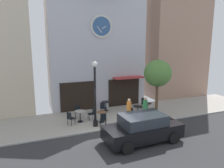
{
  "coord_description": "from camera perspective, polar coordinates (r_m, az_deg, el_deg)",
  "views": [
    {
      "loc": [
        -4.98,
        -12.12,
        5.53
      ],
      "look_at": [
        0.74,
        2.28,
        2.42
      ],
      "focal_mm": 35.4,
      "sensor_mm": 36.0,
      "label": 1
    }
  ],
  "objects": [
    {
      "name": "ground_plane",
      "position": [
        13.62,
        1.81,
        -12.71
      ],
      "size": [
        26.42,
        10.58,
        0.13
      ],
      "color": "#9E998E"
    },
    {
      "name": "cafe_chair_by_entrance",
      "position": [
        16.78,
        -2.33,
        -6.0
      ],
      "size": [
        0.57,
        0.57,
        0.9
      ],
      "color": "black",
      "rests_on": "ground_plane"
    },
    {
      "name": "cafe_table_center_left",
      "position": [
        17.41,
        9.14,
        -5.67
      ],
      "size": [
        0.62,
        0.62,
        0.72
      ],
      "color": "black",
      "rests_on": "ground_plane"
    },
    {
      "name": "cafe_chair_curbside",
      "position": [
        14.88,
        -10.74,
        -8.49
      ],
      "size": [
        0.55,
        0.55,
        0.9
      ],
      "color": "black",
      "rests_on": "ground_plane"
    },
    {
      "name": "cafe_table_near_door",
      "position": [
        17.51,
        -1.63,
        -5.3
      ],
      "size": [
        0.67,
        0.67,
        0.74
      ],
      "color": "black",
      "rests_on": "ground_plane"
    },
    {
      "name": "neighbor_building_right",
      "position": [
        23.14,
        16.13,
        12.83
      ],
      "size": [
        5.97,
        3.39,
        12.6
      ],
      "color": "#9E7A66",
      "rests_on": "ground_plane"
    },
    {
      "name": "cafe_table_center_right",
      "position": [
        15.35,
        -8.24,
        -7.68
      ],
      "size": [
        0.75,
        0.75,
        0.76
      ],
      "color": "black",
      "rests_on": "ground_plane"
    },
    {
      "name": "pedestrian_orange",
      "position": [
        15.03,
        4.41,
        -6.77
      ],
      "size": [
        0.37,
        0.37,
        1.67
      ],
      "color": "#2D2D38",
      "rests_on": "ground_plane"
    },
    {
      "name": "cafe_chair_right_end",
      "position": [
        15.67,
        5.17,
        -7.3
      ],
      "size": [
        0.5,
        0.5,
        0.9
      ],
      "color": "black",
      "rests_on": "ground_plane"
    },
    {
      "name": "cafe_chair_corner",
      "position": [
        18.18,
        8.29,
        -4.73
      ],
      "size": [
        0.41,
        0.41,
        0.9
      ],
      "color": "black",
      "rests_on": "ground_plane"
    },
    {
      "name": "cafe_table_center",
      "position": [
        16.37,
        6.69,
        -6.5
      ],
      "size": [
        0.68,
        0.68,
        0.77
      ],
      "color": "black",
      "rests_on": "ground_plane"
    },
    {
      "name": "cafe_chair_facing_street",
      "position": [
        14.41,
        -2.28,
        -8.95
      ],
      "size": [
        0.49,
        0.49,
        0.9
      ],
      "color": "black",
      "rests_on": "ground_plane"
    },
    {
      "name": "clock_building",
      "position": [
        18.79,
        -4.03,
        12.74
      ],
      "size": [
        7.96,
        3.75,
        11.61
      ],
      "color": "#B2B2BC",
      "rests_on": "ground_plane"
    },
    {
      "name": "cafe_chair_near_tree",
      "position": [
        15.63,
        -5.16,
        -7.35
      ],
      "size": [
        0.4,
        0.4,
        0.9
      ],
      "color": "black",
      "rests_on": "ground_plane"
    },
    {
      "name": "pedestrian_green",
      "position": [
        15.53,
        8.54,
        -6.27
      ],
      "size": [
        0.45,
        0.45,
        1.67
      ],
      "color": "#2D2D38",
      "rests_on": "ground_plane"
    },
    {
      "name": "parked_car_black",
      "position": [
        12.46,
        7.94,
        -11.27
      ],
      "size": [
        4.36,
        2.15,
        1.55
      ],
      "color": "black",
      "rests_on": "ground_plane"
    },
    {
      "name": "street_tree",
      "position": [
        15.94,
        11.74,
        2.65
      ],
      "size": [
        2.01,
        1.81,
        4.17
      ],
      "color": "brown",
      "rests_on": "ground_plane"
    },
    {
      "name": "street_lamp",
      "position": [
        14.05,
        -4.41,
        -2.61
      ],
      "size": [
        0.36,
        0.36,
        4.23
      ],
      "color": "black",
      "rests_on": "ground_plane"
    },
    {
      "name": "cafe_table_near_curb",
      "position": [
        15.17,
        -2.72,
        -8.02
      ],
      "size": [
        0.67,
        0.67,
        0.72
      ],
      "color": "black",
      "rests_on": "ground_plane"
    },
    {
      "name": "cafe_chair_left_end",
      "position": [
        16.12,
        -8.88,
        -6.85
      ],
      "size": [
        0.48,
        0.48,
        0.9
      ],
      "color": "black",
      "rests_on": "ground_plane"
    }
  ]
}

